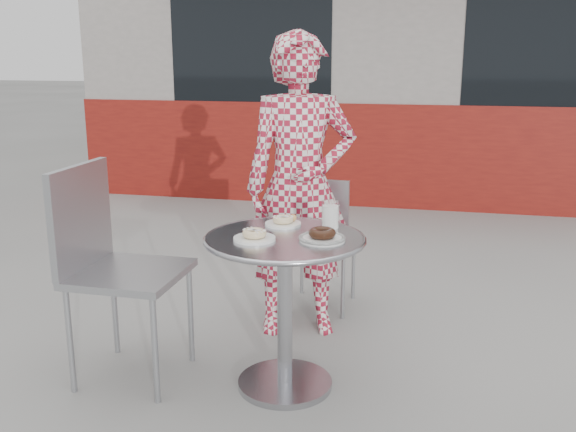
% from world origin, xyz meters
% --- Properties ---
extents(ground, '(60.00, 60.00, 0.00)m').
position_xyz_m(ground, '(0.00, 0.00, 0.00)').
color(ground, gray).
rests_on(ground, ground).
extents(storefront, '(6.02, 4.55, 3.00)m').
position_xyz_m(storefront, '(-0.00, 5.56, 1.49)').
color(storefront, gray).
rests_on(storefront, ground).
extents(bistro_table, '(0.70, 0.70, 0.71)m').
position_xyz_m(bistro_table, '(-0.01, -0.00, 0.53)').
color(bistro_table, '#B3B3B8').
rests_on(bistro_table, ground).
extents(chair_far, '(0.40, 0.40, 0.80)m').
position_xyz_m(chair_far, '(-0.02, 0.97, 0.25)').
color(chair_far, '#9C9EA3').
rests_on(chair_far, ground).
extents(chair_left, '(0.48, 0.47, 0.99)m').
position_xyz_m(chair_left, '(-0.73, -0.06, 0.30)').
color(chair_left, '#9C9EA3').
rests_on(chair_left, ground).
extents(seated_person, '(0.66, 0.53, 1.58)m').
position_xyz_m(seated_person, '(-0.08, 0.63, 0.79)').
color(seated_person, maroon).
rests_on(seated_person, ground).
extents(plate_far, '(0.16, 0.16, 0.04)m').
position_xyz_m(plate_far, '(-0.06, 0.18, 0.72)').
color(plate_far, white).
rests_on(plate_far, bistro_table).
extents(plate_near, '(0.18, 0.18, 0.05)m').
position_xyz_m(plate_near, '(-0.13, -0.08, 0.72)').
color(plate_near, white).
rests_on(plate_near, bistro_table).
extents(plate_checker, '(0.20, 0.20, 0.05)m').
position_xyz_m(plate_checker, '(0.15, -0.02, 0.72)').
color(plate_checker, white).
rests_on(plate_checker, bistro_table).
extents(milk_cup, '(0.08, 0.08, 0.12)m').
position_xyz_m(milk_cup, '(0.15, 0.17, 0.76)').
color(milk_cup, white).
rests_on(milk_cup, bistro_table).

